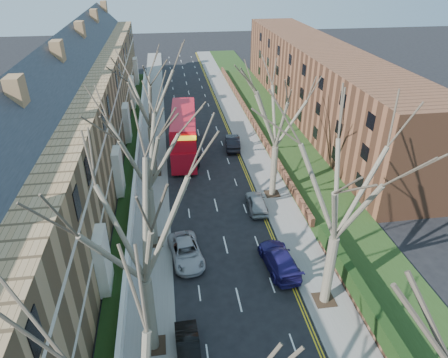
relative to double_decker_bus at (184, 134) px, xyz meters
name	(u,v)px	position (x,y,z in m)	size (l,w,h in m)	color
pavement_left	(153,135)	(-3.83, 6.33, -2.41)	(3.00, 102.00, 0.12)	slate
pavement_right	(243,129)	(8.17, 6.33, -2.41)	(3.00, 102.00, 0.12)	slate
terrace_left	(74,120)	(-11.48, -1.67, 3.06)	(9.70, 78.00, 13.60)	#9A764E
flats_right	(318,82)	(19.63, 10.33, 2.52)	(13.97, 54.00, 10.00)	brown
front_wall_left	(137,158)	(-5.48, -1.67, -1.85)	(0.30, 78.00, 1.00)	white
grass_verge_right	(275,127)	(12.67, 6.33, -2.32)	(6.00, 102.00, 0.06)	#203814
tree_left_mid	(137,215)	(-3.53, -26.67, 7.09)	(10.50, 10.50, 14.71)	#665D49
tree_left_far	(144,139)	(-3.53, -16.67, 6.77)	(10.15, 10.15, 14.22)	#665D49
tree_left_dist	(147,87)	(-3.53, -4.67, 7.09)	(10.50, 10.50, 14.71)	#665D49
tree_right_mid	(345,178)	(7.87, -24.67, 7.09)	(10.50, 10.50, 14.71)	#665D49
tree_right_far	(278,104)	(7.87, -10.67, 6.78)	(10.15, 10.15, 14.22)	#665D49
double_decker_bus	(184,134)	(0.00, 0.00, 0.00)	(3.61, 12.18, 4.99)	red
car_left_mid	(188,350)	(-1.53, -27.62, -1.83)	(1.35, 3.87, 1.28)	black
car_left_far	(186,252)	(-1.09, -18.92, -1.78)	(2.26, 4.91, 1.36)	#A6A5AB
car_right_near	(279,259)	(5.73, -20.90, -1.72)	(2.10, 5.17, 1.50)	navy
car_right_mid	(257,202)	(5.80, -12.87, -1.76)	(1.67, 4.16, 1.42)	gray
car_right_far	(233,142)	(5.87, 0.79, -1.70)	(1.63, 4.66, 1.54)	black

